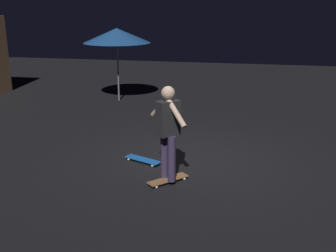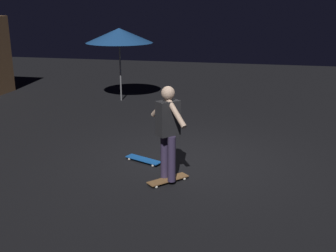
{
  "view_description": "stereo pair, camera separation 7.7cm",
  "coord_description": "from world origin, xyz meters",
  "px_view_note": "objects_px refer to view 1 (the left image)",
  "views": [
    {
      "loc": [
        -7.66,
        -1.13,
        3.08
      ],
      "look_at": [
        -1.1,
        0.2,
        1.05
      ],
      "focal_mm": 43.93,
      "sensor_mm": 36.0,
      "label": 1
    },
    {
      "loc": [
        -7.65,
        -1.2,
        3.08
      ],
      "look_at": [
        -1.1,
        0.2,
        1.05
      ],
      "focal_mm": 43.93,
      "sensor_mm": 36.0,
      "label": 2
    }
  ],
  "objects_px": {
    "patio_umbrella": "(117,36)",
    "skateboard_ridden": "(168,180)",
    "skateboard_spare": "(143,160)",
    "skater": "(168,127)"
  },
  "relations": [
    {
      "from": "patio_umbrella",
      "to": "skater",
      "type": "height_order",
      "value": "patio_umbrella"
    },
    {
      "from": "skateboard_ridden",
      "to": "skateboard_spare",
      "type": "height_order",
      "value": "same"
    },
    {
      "from": "patio_umbrella",
      "to": "skateboard_spare",
      "type": "height_order",
      "value": "patio_umbrella"
    },
    {
      "from": "skateboard_spare",
      "to": "skateboard_ridden",
      "type": "bearing_deg",
      "value": -140.85
    },
    {
      "from": "skateboard_ridden",
      "to": "skateboard_spare",
      "type": "xyz_separation_m",
      "value": [
        0.84,
        0.68,
        0.0
      ]
    },
    {
      "from": "skateboard_spare",
      "to": "patio_umbrella",
      "type": "bearing_deg",
      "value": 22.92
    },
    {
      "from": "patio_umbrella",
      "to": "skateboard_ridden",
      "type": "relative_size",
      "value": 3.27
    },
    {
      "from": "skateboard_ridden",
      "to": "skater",
      "type": "distance_m",
      "value": 0.98
    },
    {
      "from": "patio_umbrella",
      "to": "skateboard_spare",
      "type": "xyz_separation_m",
      "value": [
        -5.06,
        -2.14,
        -2.02
      ]
    },
    {
      "from": "patio_umbrella",
      "to": "skateboard_ridden",
      "type": "height_order",
      "value": "patio_umbrella"
    }
  ]
}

